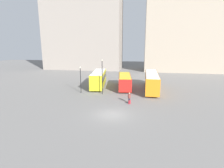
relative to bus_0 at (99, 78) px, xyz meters
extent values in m
plane|color=slate|center=(5.57, -15.23, -1.79)|extent=(160.00, 160.00, 0.00)
cube|color=gray|center=(-12.97, 28.82, 14.23)|extent=(28.42, 10.92, 32.03)
cube|color=tan|center=(25.70, 28.82, 19.53)|extent=(31.60, 11.61, 42.63)
cube|color=gold|center=(0.01, -0.09, -0.04)|extent=(3.82, 10.40, 2.94)
cube|color=black|center=(-0.55, 4.04, 0.33)|extent=(2.74, 2.19, 1.12)
cube|color=black|center=(0.13, -0.99, 0.33)|extent=(3.35, 6.78, 0.88)
cube|color=white|center=(0.01, -0.09, 1.47)|extent=(3.59, 10.17, 0.08)
cylinder|color=black|center=(-0.41, 3.03, -1.28)|extent=(2.49, 1.32, 1.01)
cylinder|color=black|center=(0.43, -3.21, -1.28)|extent=(2.49, 1.32, 1.01)
cube|color=red|center=(5.72, -0.65, -0.29)|extent=(3.49, 9.26, 2.42)
cube|color=black|center=(5.27, 3.02, 0.01)|extent=(2.63, 1.95, 0.92)
cube|color=black|center=(5.82, -1.46, 0.01)|extent=(3.12, 6.04, 0.73)
cube|color=yellow|center=(5.72, -0.65, 0.96)|extent=(3.28, 9.06, 0.08)
cylinder|color=black|center=(5.38, 2.13, -1.27)|extent=(2.42, 1.31, 1.04)
cylinder|color=black|center=(6.07, -3.44, -1.27)|extent=(2.42, 1.31, 1.04)
cube|color=orange|center=(11.13, -1.09, 0.00)|extent=(2.57, 12.30, 2.99)
cube|color=black|center=(11.20, 3.94, 0.37)|extent=(2.48, 2.28, 1.14)
cube|color=black|center=(11.12, -2.19, 0.37)|extent=(2.54, 7.88, 0.90)
cube|color=white|center=(11.13, -1.09, 1.54)|extent=(2.37, 12.05, 0.08)
cylinder|color=black|center=(11.18, 2.71, -1.26)|extent=(2.33, 1.10, 1.07)
cylinder|color=black|center=(11.08, -4.89, -1.26)|extent=(2.33, 1.10, 1.07)
cylinder|color=#382D4C|center=(7.31, -10.02, -1.42)|extent=(0.18, 0.18, 0.75)
cylinder|color=#382D4C|center=(7.46, -10.07, -1.42)|extent=(0.18, 0.18, 0.75)
cylinder|color=brown|center=(7.38, -10.04, -0.72)|extent=(0.53, 0.53, 0.65)
sphere|color=tan|center=(7.38, -10.04, -0.27)|extent=(0.24, 0.24, 0.24)
cube|color=#B7232D|center=(7.48, -10.55, -1.51)|extent=(0.32, 0.45, 0.56)
cube|color=black|center=(7.44, -10.68, -1.10)|extent=(0.12, 0.06, 0.25)
cylinder|color=black|center=(-2.01, -5.64, 0.57)|extent=(0.12, 0.12, 4.71)
sphere|color=beige|center=(-2.01, -5.64, 3.01)|extent=(0.28, 0.28, 0.28)
cylinder|color=black|center=(2.16, -5.82, 1.26)|extent=(0.12, 0.12, 6.09)
sphere|color=beige|center=(2.16, -5.82, 4.39)|extent=(0.28, 0.28, 0.28)
camera|label=1|loc=(9.18, -36.05, 6.85)|focal=28.00mm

